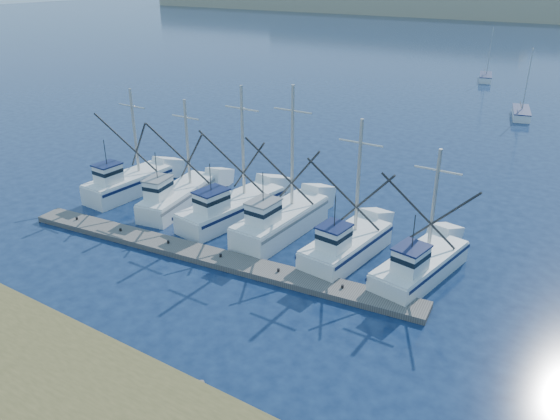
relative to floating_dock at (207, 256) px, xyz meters
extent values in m
plane|color=#0C1A38|center=(6.50, -5.18, -0.18)|extent=(500.00, 500.00, 0.00)
cube|color=#67625C|center=(0.00, 0.00, 0.00)|extent=(27.75, 4.75, 0.37)
cube|color=white|center=(-12.09, 4.84, 0.57)|extent=(2.85, 7.34, 1.51)
cube|color=white|center=(-12.09, 2.99, 2.08)|extent=(1.54, 1.83, 1.50)
cylinder|color=#B7B2A8|center=(-12.09, 6.07, 4.70)|extent=(0.22, 0.22, 6.74)
cube|color=white|center=(-7.02, 5.18, 0.49)|extent=(3.66, 8.20, 1.36)
cube|color=white|center=(-7.02, 3.15, 1.92)|extent=(1.67, 2.14, 1.50)
cylinder|color=#B7B2A8|center=(-7.02, 6.53, 4.47)|extent=(0.22, 0.22, 6.59)
cube|color=white|center=(-2.26, 5.59, 0.51)|extent=(3.76, 9.00, 1.38)
cube|color=white|center=(-2.26, 3.35, 1.95)|extent=(1.78, 2.31, 1.50)
cylinder|color=#B7B2A8|center=(-2.26, 7.08, 5.21)|extent=(0.22, 0.22, 8.01)
cube|color=white|center=(2.10, 5.31, 0.65)|extent=(2.89, 8.26, 1.67)
cube|color=white|center=(2.10, 3.22, 2.23)|extent=(1.57, 2.05, 1.50)
cylinder|color=#B7B2A8|center=(2.10, 6.70, 5.63)|extent=(0.22, 0.22, 8.29)
cube|color=white|center=(7.29, 4.75, 0.51)|extent=(3.28, 7.27, 1.40)
cube|color=white|center=(7.29, 2.94, 1.96)|extent=(1.67, 1.86, 1.50)
cylinder|color=#B7B2A8|center=(7.29, 5.95, 4.85)|extent=(0.22, 0.22, 7.27)
cube|color=white|center=(11.96, 4.96, 0.46)|extent=(3.67, 7.78, 1.30)
cube|color=white|center=(11.96, 3.05, 1.86)|extent=(1.72, 2.03, 1.50)
cylinder|color=#B7B2A8|center=(11.96, 6.24, 4.25)|extent=(0.22, 0.22, 6.28)
cube|color=white|center=(9.51, 47.69, 0.27)|extent=(3.17, 6.32, 0.90)
cylinder|color=#B7B2A8|center=(9.51, 47.99, 4.32)|extent=(0.12, 0.12, 7.20)
cube|color=white|center=(0.08, 69.20, 0.27)|extent=(3.12, 6.46, 0.90)
cylinder|color=#B7B2A8|center=(0.08, 69.50, 4.32)|extent=(0.12, 0.12, 7.20)
camera|label=1|loc=(20.05, -22.78, 16.61)|focal=35.00mm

